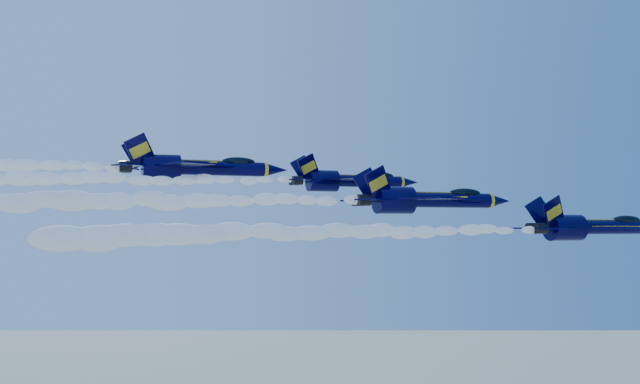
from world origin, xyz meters
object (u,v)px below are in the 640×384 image
object	(u,v)px
jet_lead	(592,227)
jet_third	(348,180)
jet_fourth	(195,167)
jet_second	(426,199)

from	to	relation	value
jet_lead	jet_third	world-z (taller)	jet_third
jet_lead	jet_fourth	size ratio (longest dim) A/B	0.89
jet_fourth	jet_lead	bearing A→B (deg)	-30.42
jet_lead	jet_third	distance (m)	27.09
jet_third	jet_fourth	bearing A→B (deg)	160.91
jet_lead	jet_third	size ratio (longest dim) A/B	1.09
jet_lead	jet_fourth	world-z (taller)	jet_fourth
jet_third	jet_second	bearing A→B (deg)	-54.88
jet_second	jet_fourth	bearing A→B (deg)	148.23
jet_third	jet_fourth	distance (m)	17.86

